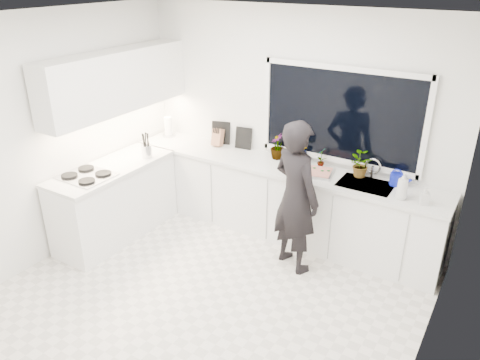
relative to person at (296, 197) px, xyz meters
The scene contains 25 objects.
floor 1.33m from the person, 117.99° to the right, with size 4.00×3.50×0.02m, color beige.
wall_back 1.10m from the person, 119.08° to the left, with size 4.00×0.02×2.70m, color white.
wall_left 2.69m from the person, 160.12° to the right, with size 0.02×3.50×2.70m, color white.
wall_right 1.85m from the person, 30.44° to the right, with size 0.02×3.50×2.70m, color white.
ceiling 2.12m from the person, 117.99° to the right, with size 4.00×3.50×0.02m, color white.
window 1.09m from the person, 81.61° to the left, with size 1.80×0.02×1.00m, color black.
base_cabinets_back 0.84m from the person, 131.02° to the left, with size 3.92×0.58×0.88m, color white.
base_cabinets_left 2.26m from the person, 165.64° to the right, with size 0.58×1.60×0.88m, color white.
countertop_back 0.72m from the person, 131.54° to the left, with size 3.94×0.62×0.04m, color silver.
countertop_left 2.22m from the person, 165.64° to the right, with size 0.62×1.60×0.04m, color silver.
upper_cabinets 2.49m from the person, behind, with size 0.34×2.10×0.70m, color white.
sink 0.79m from the person, 43.89° to the left, with size 0.58×0.42×0.14m, color silver.
faucet 0.96m from the person, 52.69° to the left, with size 0.03×0.03×0.22m, color silver.
stovetop 2.35m from the person, 157.46° to the right, with size 0.56×0.48×0.03m, color black.
person is the anchor object (origin of this frame).
pizza_tray 0.53m from the person, 94.76° to the left, with size 0.46×0.34×0.03m, color silver.
pizza 0.53m from the person, 94.76° to the left, with size 0.42×0.30×0.01m, color red.
watering_can 1.11m from the person, 39.92° to the left, with size 0.14×0.14×0.13m, color #121EAE.
paper_towel_roll 2.36m from the person, 163.93° to the left, with size 0.11×0.11×0.26m, color white.
knife_block 1.63m from the person, 154.77° to the left, with size 0.13×0.10×0.22m, color #A5734C.
utensil_crock 1.99m from the person, behind, with size 0.13×0.13×0.16m, color #A8A9AC.
picture_frame_large 1.39m from the person, 145.01° to the left, with size 0.22×0.02×0.28m, color black.
picture_frame_small 1.69m from the person, 151.90° to the left, with size 0.25×0.02×0.30m, color black.
herb_plants 0.75m from the person, 93.71° to the left, with size 1.30×0.29×0.34m.
soap_bottles 1.13m from the person, 21.05° to the left, with size 0.36×0.16×0.30m.
Camera 1 is at (2.30, -3.17, 3.08)m, focal length 35.00 mm.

